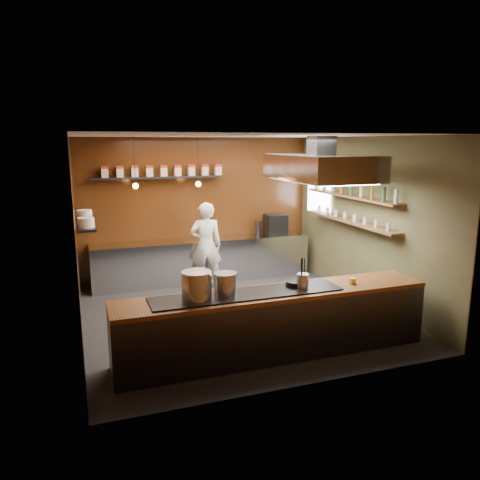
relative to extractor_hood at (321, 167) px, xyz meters
name	(u,v)px	position (x,y,z in m)	size (l,w,h in m)	color
floor	(237,315)	(-1.30, 0.40, -2.51)	(5.00, 5.00, 0.00)	black
back_wall	(199,209)	(-1.30, 2.90, -1.01)	(5.00, 5.00, 0.00)	black
left_wall	(76,239)	(-3.80, 0.40, -1.01)	(5.00, 5.00, 0.00)	black
right_wall	(366,221)	(1.20, 0.40, -1.01)	(5.00, 5.00, 0.00)	#454227
ceiling	(237,136)	(-1.30, 0.40, 0.49)	(5.00, 5.00, 0.00)	silver
window_pane	(319,190)	(1.15, 2.10, -0.61)	(1.00, 1.00, 0.00)	white
prep_counter	(203,260)	(-1.30, 2.57, -2.06)	(4.60, 0.65, 0.90)	silver
pass_counter	(274,323)	(-1.30, -1.20, -2.04)	(4.40, 0.72, 0.94)	#38383D
tin_shelf	(156,177)	(-2.20, 2.76, -0.31)	(2.60, 0.26, 0.04)	black
plate_shelf	(86,224)	(-3.64, 1.40, -0.96)	(0.30, 1.40, 0.04)	black
bottle_shelf_upper	(351,196)	(1.04, 0.70, -0.59)	(0.26, 2.80, 0.04)	brown
bottle_shelf_lower	(349,221)	(1.04, 0.70, -1.06)	(0.26, 2.80, 0.04)	brown
extractor_hood	(321,167)	(0.00, 0.00, 0.00)	(1.20, 2.00, 0.72)	#38383D
pendant_left	(135,183)	(-2.70, 2.10, -0.35)	(0.10, 0.10, 0.95)	black
pendant_right	(198,181)	(-1.50, 2.10, -0.35)	(0.10, 0.10, 0.95)	black
storage_tins	(164,171)	(-2.05, 2.76, -0.17)	(2.43, 0.13, 0.22)	#C2B3A1
plate_stacks	(85,218)	(-3.64, 1.40, -0.86)	(0.26, 1.16, 0.16)	white
bottles	(351,189)	(1.04, 0.70, -0.45)	(0.06, 2.66, 0.24)	silver
wine_glasses	(350,217)	(1.04, 0.70, -0.97)	(0.07, 2.37, 0.13)	silver
stockpot_large	(197,286)	(-2.40, -1.23, -1.38)	(0.38, 0.38, 0.37)	#B7B9BE
stockpot_small	(225,283)	(-1.99, -1.14, -1.42)	(0.31, 0.31, 0.29)	silver
utensil_crock	(302,281)	(-0.92, -1.26, -1.46)	(0.16, 0.16, 0.21)	silver
frying_pan	(295,283)	(-0.96, -1.12, -1.53)	(0.41, 0.27, 0.07)	black
butter_jar	(353,281)	(-0.12, -1.26, -1.54)	(0.10, 0.10, 0.09)	yellow
espresso_machine	(276,224)	(0.35, 2.55, -1.38)	(0.44, 0.42, 0.44)	black
chef	(206,245)	(-1.37, 2.08, -1.63)	(0.64, 0.42, 1.75)	silver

